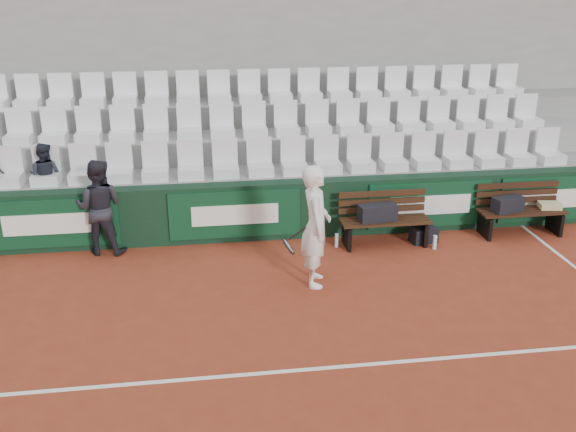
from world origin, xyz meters
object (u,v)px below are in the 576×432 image
at_px(bench_right, 520,222).
at_px(sports_bag_right, 508,204).
at_px(ball_kid, 99,207).
at_px(sports_bag_left, 377,213).
at_px(spectator_c, 42,150).
at_px(water_bottle_far, 435,242).
at_px(tennis_player, 316,226).
at_px(sports_bag_ground, 424,235).
at_px(water_bottle_near, 337,240).
at_px(bench_left, 384,232).

distance_m(bench_right, sports_bag_right, 0.44).
bearing_deg(sports_bag_right, ball_kid, 178.00).
height_order(sports_bag_left, spectator_c, spectator_c).
bearing_deg(water_bottle_far, sports_bag_left, 162.05).
distance_m(bench_right, tennis_player, 4.17).
bearing_deg(ball_kid, bench_right, -171.57).
xyz_separation_m(bench_right, sports_bag_ground, (-1.78, -0.10, -0.09)).
distance_m(bench_right, water_bottle_near, 3.30).
height_order(sports_bag_left, tennis_player, tennis_player).
height_order(sports_bag_ground, water_bottle_near, sports_bag_ground).
relative_size(sports_bag_right, water_bottle_near, 2.30).
bearing_deg(ball_kid, water_bottle_far, -176.37).
bearing_deg(bench_left, sports_bag_ground, 0.62).
relative_size(bench_left, spectator_c, 1.32).
xyz_separation_m(sports_bag_right, ball_kid, (-6.86, 0.24, 0.22)).
bearing_deg(sports_bag_ground, tennis_player, -149.71).
bearing_deg(bench_left, tennis_player, -139.08).
bearing_deg(bench_right, water_bottle_near, -178.49).
distance_m(bench_left, spectator_c, 5.86).
distance_m(bench_right, sports_bag_left, 2.64).
xyz_separation_m(sports_bag_right, spectator_c, (-7.80, 0.99, 1.00)).
bearing_deg(water_bottle_far, bench_left, 159.20).
relative_size(sports_bag_left, tennis_player, 0.35).
xyz_separation_m(bench_right, water_bottle_far, (-1.69, -0.40, -0.11)).
distance_m(sports_bag_left, tennis_player, 1.80).
bearing_deg(sports_bag_ground, ball_kid, 176.40).
xyz_separation_m(water_bottle_near, water_bottle_far, (1.60, -0.31, 0.00)).
height_order(bench_right, water_bottle_near, bench_right).
bearing_deg(water_bottle_near, bench_left, -1.16).
xyz_separation_m(bench_right, sports_bag_left, (-2.62, -0.10, 0.36)).
height_order(bench_right, sports_bag_right, sports_bag_right).
bearing_deg(sports_bag_left, bench_left, -0.46).
height_order(water_bottle_far, spectator_c, spectator_c).
bearing_deg(tennis_player, sports_bag_right, 20.19).
distance_m(water_bottle_far, tennis_player, 2.52).
bearing_deg(water_bottle_near, sports_bag_right, 1.67).
height_order(bench_left, bench_right, same).
bearing_deg(sports_bag_left, sports_bag_right, 2.53).
height_order(water_bottle_near, tennis_player, tennis_player).
height_order(water_bottle_far, ball_kid, ball_kid).
height_order(bench_left, water_bottle_near, bench_left).
bearing_deg(tennis_player, spectator_c, 151.00).
bearing_deg(sports_bag_ground, sports_bag_left, -179.56).
xyz_separation_m(water_bottle_near, tennis_player, (-0.60, -1.24, 0.79)).
xyz_separation_m(bench_left, bench_right, (2.48, 0.10, 0.00)).
relative_size(sports_bag_ground, water_bottle_near, 1.85).
xyz_separation_m(bench_left, sports_bag_ground, (0.70, 0.01, -0.09)).
distance_m(sports_bag_left, ball_kid, 4.54).
relative_size(sports_bag_left, spectator_c, 0.55).
height_order(water_bottle_near, ball_kid, ball_kid).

